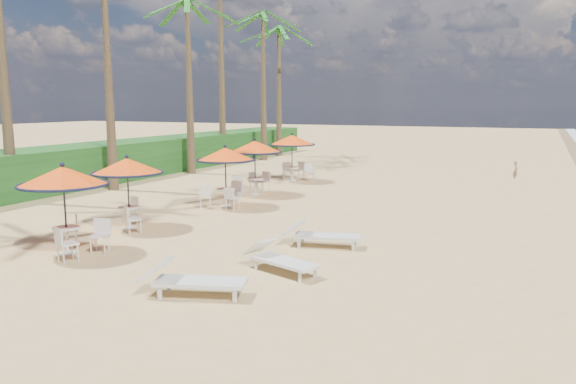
% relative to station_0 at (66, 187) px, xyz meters
% --- Properties ---
extents(ground, '(160.00, 160.00, 0.00)m').
position_rel_station_0_xyz_m(ground, '(4.88, -0.13, -1.68)').
color(ground, tan).
rests_on(ground, ground).
extents(scrub_hedge, '(3.00, 40.00, 1.80)m').
position_rel_station_0_xyz_m(scrub_hedge, '(-8.62, 10.87, -0.78)').
color(scrub_hedge, '#194716').
rests_on(scrub_hedge, ground).
extents(station_0, '(2.20, 2.20, 2.29)m').
position_rel_station_0_xyz_m(station_0, '(0.00, 0.00, 0.00)').
color(station_0, black).
rests_on(station_0, ground).
extents(station_1, '(2.12, 2.12, 2.21)m').
position_rel_station_0_xyz_m(station_1, '(-0.54, 2.92, 0.01)').
color(station_1, black).
rests_on(station_1, ground).
extents(station_2, '(2.15, 2.15, 2.24)m').
position_rel_station_0_xyz_m(station_2, '(0.29, 7.18, -0.04)').
color(station_2, black).
rests_on(station_2, ground).
extents(station_3, '(2.21, 2.21, 2.31)m').
position_rel_station_0_xyz_m(station_3, '(-0.03, 10.06, 0.01)').
color(station_3, black).
rests_on(station_3, ground).
extents(station_4, '(2.22, 2.22, 2.32)m').
position_rel_station_0_xyz_m(station_4, '(-0.22, 14.40, 0.02)').
color(station_4, black).
rests_on(station_4, ground).
extents(lounger_near, '(2.17, 1.25, 0.74)m').
position_rel_station_0_xyz_m(lounger_near, '(4.54, -1.40, -1.33)').
color(lounger_near, silver).
rests_on(lounger_near, ground).
extents(lounger_mid, '(1.98, 1.19, 0.68)m').
position_rel_station_0_xyz_m(lounger_mid, '(5.45, 0.74, -1.36)').
color(lounger_mid, silver).
rests_on(lounger_mid, ground).
extents(lounger_far, '(2.08, 1.01, 0.72)m').
position_rel_station_0_xyz_m(lounger_far, '(5.46, 3.21, -1.34)').
color(lounger_far, silver).
rests_on(lounger_far, ground).
extents(palm_4, '(5.00, 5.00, 8.98)m').
position_rel_station_0_xyz_m(palm_4, '(-6.35, 14.83, 6.52)').
color(palm_4, brown).
rests_on(palm_4, ground).
extents(palm_6, '(5.00, 5.00, 9.44)m').
position_rel_station_0_xyz_m(palm_6, '(-5.98, 22.68, 6.95)').
color(palm_6, brown).
rests_on(palm_6, ground).
extents(palm_7, '(5.00, 5.00, 8.90)m').
position_rel_station_0_xyz_m(palm_7, '(-6.42, 25.97, 6.44)').
color(palm_7, brown).
rests_on(palm_7, ground).
extents(person, '(0.26, 0.37, 0.94)m').
position_rel_station_0_xyz_m(person, '(9.54, 19.55, -1.21)').
color(person, '#8B6547').
rests_on(person, ground).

